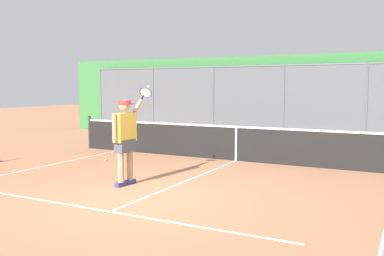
{
  "coord_description": "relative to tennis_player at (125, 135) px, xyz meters",
  "views": [
    {
      "loc": [
        -4.36,
        6.22,
        2.03
      ],
      "look_at": [
        0.37,
        -2.78,
        1.05
      ],
      "focal_mm": 40.31,
      "sensor_mm": 36.0,
      "label": 1
    }
  ],
  "objects": [
    {
      "name": "ground_plane",
      "position": [
        -0.92,
        0.89,
        -1.05
      ],
      "size": [
        60.0,
        60.0,
        0.0
      ],
      "primitive_type": "plane",
      "color": "#B27551"
    },
    {
      "name": "court_line_markings",
      "position": [
        -0.92,
        1.96,
        -1.04
      ],
      "size": [
        8.12,
        9.96,
        0.01
      ],
      "color": "white",
      "rests_on": "ground"
    },
    {
      "name": "tennis_net",
      "position": [
        -0.92,
        -3.78,
        -0.55
      ],
      "size": [
        10.43,
        0.09,
        1.07
      ],
      "color": "#2D2D2D",
      "rests_on": "ground"
    },
    {
      "name": "tennis_ball_by_sideline",
      "position": [
        2.22,
        -2.08,
        -1.01
      ],
      "size": [
        0.07,
        0.07,
        0.07
      ],
      "primitive_type": "sphere",
      "color": "#D6E042",
      "rests_on": "ground"
    },
    {
      "name": "tennis_player",
      "position": [
        0.0,
        0.0,
        0.0
      ],
      "size": [
        0.39,
        1.46,
        2.05
      ],
      "rotation": [
        0.0,
        0.0,
        -1.66
      ],
      "color": "navy",
      "rests_on": "ground"
    },
    {
      "name": "fence_backdrop",
      "position": [
        -0.92,
        -9.04,
        0.53
      ],
      "size": [
        20.01,
        1.37,
        3.19
      ],
      "color": "#565B60",
      "rests_on": "ground"
    }
  ]
}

